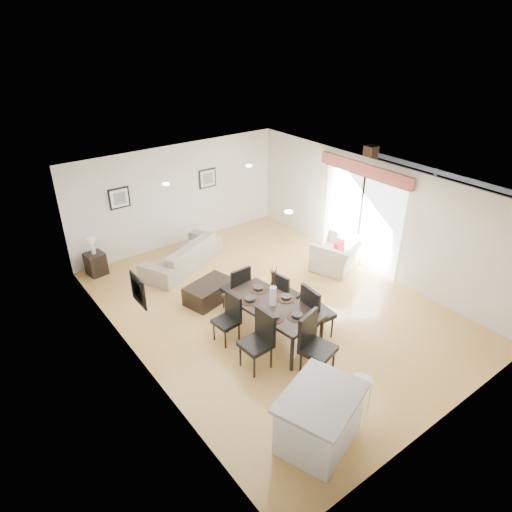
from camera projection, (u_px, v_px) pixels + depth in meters
ground at (272, 307)px, 9.86m from camera, size 8.00×8.00×0.00m
wall_back at (178, 195)px, 12.05m from camera, size 6.00×0.04×2.70m
wall_front at (451, 356)px, 6.40m from camera, size 6.00×0.04×2.70m
wall_left at (134, 301)px, 7.63m from camera, size 0.04×8.00×2.70m
wall_right at (372, 216)px, 10.81m from camera, size 0.04×8.00×2.70m
ceiling at (274, 188)px, 8.59m from camera, size 6.00×8.00×0.02m
sofa at (182, 254)px, 11.28m from camera, size 2.47×1.79×0.67m
armchair at (338, 255)px, 11.17m from camera, size 1.44×1.35×0.76m
courtyard_plant_a at (461, 241)px, 11.84m from camera, size 0.70×0.61×0.73m
courtyard_plant_b at (399, 215)px, 13.57m from camera, size 0.42×0.42×0.59m
dining_table at (273, 308)px, 8.59m from camera, size 1.16×1.97×0.78m
dining_chair_wnear at (260, 337)px, 7.96m from camera, size 0.52×0.52×1.10m
dining_chair_wfar at (229, 315)px, 8.65m from camera, size 0.48×0.48×0.97m
dining_chair_enear at (314, 310)px, 8.63m from camera, size 0.55×0.55×1.15m
dining_chair_efar at (284, 292)px, 9.33m from camera, size 0.50×0.50×1.01m
dining_chair_head at (313, 341)px, 7.78m from camera, size 0.65×0.65×1.17m
dining_chair_foot at (238, 287)px, 9.46m from camera, size 0.49×0.49×1.06m
vase at (273, 291)px, 8.41m from camera, size 0.97×1.53×0.81m
coffee_table at (209, 292)px, 9.99m from camera, size 1.18×0.88×0.42m
side_table at (96, 264)px, 10.97m from camera, size 0.46×0.46×0.55m
table_lamp at (92, 244)px, 10.72m from camera, size 0.21×0.21×0.40m
cushion at (339, 249)px, 10.92m from camera, size 0.38×0.22×0.36m
kitchen_island at (319, 418)px, 6.57m from camera, size 1.52×1.34×0.89m
bar_stool at (361, 384)px, 6.97m from camera, size 0.32×0.32×0.69m
framed_print_back_left at (119, 198)px, 11.04m from camera, size 0.52×0.04×0.52m
framed_print_back_right at (208, 178)px, 12.36m from camera, size 0.52×0.04×0.52m
framed_print_left_wall at (138, 290)px, 7.37m from camera, size 0.04×0.52×0.52m
sliding_door at (362, 201)px, 10.85m from camera, size 0.12×2.70×2.57m
courtyard at (419, 195)px, 13.30m from camera, size 6.00×6.00×2.00m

